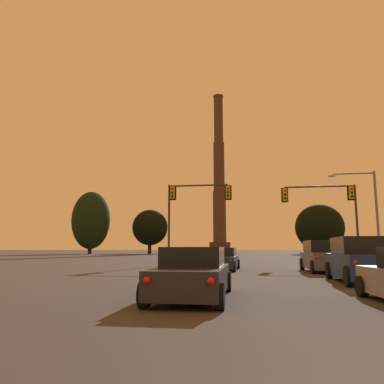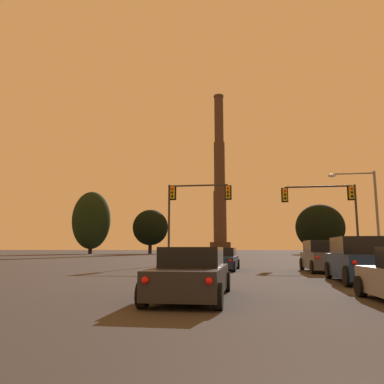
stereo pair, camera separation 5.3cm
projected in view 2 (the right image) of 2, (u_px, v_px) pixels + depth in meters
name	position (u px, v px, depth m)	size (l,w,h in m)	color
sedan_left_lane_front	(222.00, 260.00, 24.17)	(2.16, 4.77, 1.43)	navy
suv_right_lane_second	(360.00, 260.00, 15.41)	(2.24, 4.96, 1.86)	navy
suv_right_lane_front	(323.00, 257.00, 22.28)	(2.15, 4.93, 1.86)	#4C4F54
sedan_left_lane_third	(192.00, 274.00, 10.59)	(1.99, 4.71, 1.43)	#232328
traffic_light_overhead_left	(189.00, 203.00, 31.58)	(5.50, 0.50, 6.77)	#2D2D30
traffic_light_overhead_right	(331.00, 203.00, 31.02)	(6.15, 0.50, 6.62)	#2D2D30
street_lamp	(368.00, 206.00, 29.92)	(3.70, 0.36, 7.57)	slate
smokestack	(220.00, 189.00, 140.59)	(7.73, 7.73, 60.45)	#3C2B22
treeline_far_left	(91.00, 220.00, 95.14)	(9.70, 8.73, 15.77)	black
treeline_far_right	(150.00, 228.00, 96.39)	(9.11, 8.20, 11.30)	black
treeline_center_right	(320.00, 227.00, 91.92)	(11.77, 10.59, 12.18)	black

